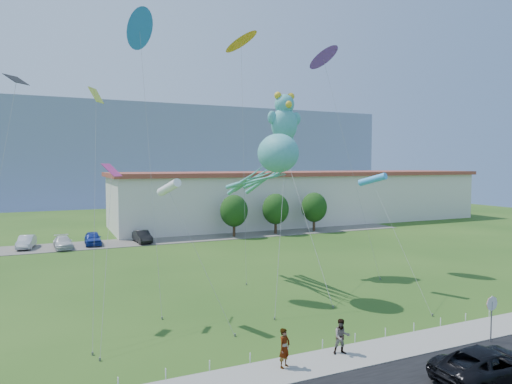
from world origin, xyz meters
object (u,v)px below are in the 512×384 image
at_px(stop_sign, 492,308).
at_px(suv, 489,365).
at_px(parked_car_white, 63,242).
at_px(warehouse, 303,197).
at_px(pedestrian_left, 284,348).
at_px(parked_car_silver, 26,242).
at_px(teddy_bear_kite, 284,120).
at_px(parked_car_black, 142,237).
at_px(pedestrian_right, 342,337).
at_px(octopus_kite, 269,165).
at_px(parked_car_blue, 93,238).

height_order(stop_sign, suv, stop_sign).
xyz_separation_m(stop_sign, parked_car_white, (-19.88, 38.24, -1.16)).
bearing_deg(warehouse, suv, -111.75).
relative_size(stop_sign, suv, 0.48).
height_order(pedestrian_left, parked_car_silver, pedestrian_left).
distance_m(parked_car_silver, teddy_bear_kite, 32.61).
height_order(suv, parked_car_black, suv).
bearing_deg(pedestrian_right, parked_car_black, 112.07).
xyz_separation_m(parked_car_black, octopus_kite, (4.67, -25.10, 8.54)).
xyz_separation_m(pedestrian_left, teddy_bear_kite, (8.56, 16.42, 12.10)).
bearing_deg(stop_sign, parked_car_black, 106.17).
relative_size(parked_car_blue, octopus_kite, 0.38).
height_order(stop_sign, parked_car_silver, stop_sign).
xyz_separation_m(warehouse, suv, (-20.46, -51.27, -3.34)).
relative_size(pedestrian_right, teddy_bear_kite, 0.11).
distance_m(stop_sign, pedestrian_left, 11.48).
relative_size(warehouse, pedestrian_left, 33.95).
xyz_separation_m(parked_car_silver, parked_car_blue, (6.94, -0.64, 0.04)).
distance_m(warehouse, parked_car_black, 29.51).
bearing_deg(suv, pedestrian_right, 40.07).
bearing_deg(parked_car_silver, parked_car_white, -16.44).
height_order(stop_sign, octopus_kite, octopus_kite).
distance_m(stop_sign, octopus_kite, 16.62).
relative_size(stop_sign, octopus_kite, 0.22).
bearing_deg(parked_car_silver, stop_sign, -51.45).
relative_size(warehouse, parked_car_silver, 14.40).
distance_m(parked_car_black, octopus_kite, 26.92).
distance_m(pedestrian_right, teddy_bear_kite, 20.98).
bearing_deg(parked_car_black, pedestrian_left, -95.03).
bearing_deg(warehouse, stop_sign, -108.90).
distance_m(stop_sign, parked_car_white, 43.12).
distance_m(pedestrian_right, parked_car_white, 38.27).
height_order(warehouse, parked_car_white, warehouse).
distance_m(suv, parked_car_black, 42.15).
bearing_deg(teddy_bear_kite, parked_car_silver, 133.68).
distance_m(parked_car_blue, octopus_kite, 29.12).
bearing_deg(parked_car_black, warehouse, 14.63).
bearing_deg(warehouse, pedestrian_right, -117.93).
distance_m(pedestrian_right, parked_car_blue, 38.43).
bearing_deg(parked_car_black, stop_sign, -78.60).
relative_size(stop_sign, pedestrian_right, 1.45).
bearing_deg(octopus_kite, parked_car_black, 100.54).
height_order(warehouse, pedestrian_right, warehouse).
distance_m(pedestrian_left, pedestrian_right, 3.24).
height_order(suv, octopus_kite, octopus_kite).
height_order(suv, parked_car_blue, parked_car_blue).
bearing_deg(pedestrian_right, pedestrian_left, -159.88).
xyz_separation_m(pedestrian_right, parked_car_silver, (-15.52, 38.09, -0.20)).
bearing_deg(parked_car_white, parked_car_blue, 14.70).
bearing_deg(parked_car_black, octopus_kite, -84.23).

